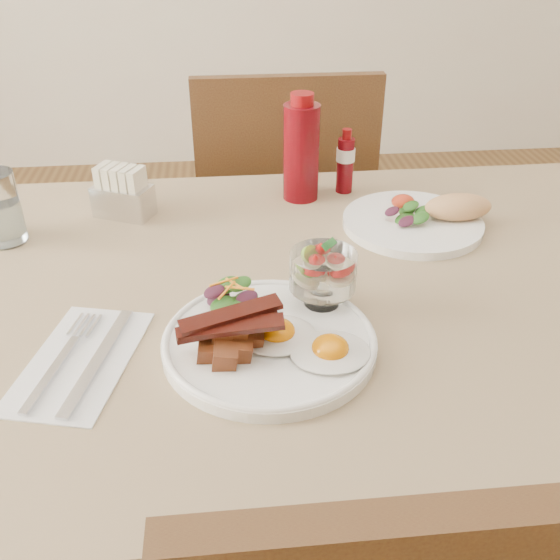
{
  "coord_description": "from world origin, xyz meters",
  "views": [
    {
      "loc": [
        -0.15,
        -0.79,
        1.26
      ],
      "look_at": [
        -0.08,
        -0.09,
        0.82
      ],
      "focal_mm": 40.0,
      "sensor_mm": 36.0,
      "label": 1
    }
  ],
  "objects": [
    {
      "name": "ketchup_bottle",
      "position": [
        -0.0,
        0.32,
        0.85
      ],
      "size": [
        0.07,
        0.07,
        0.2
      ],
      "rotation": [
        0.0,
        0.0,
        -0.06
      ],
      "color": "#5A050B",
      "rests_on": "table"
    },
    {
      "name": "second_plate",
      "position": [
        0.2,
        0.17,
        0.77
      ],
      "size": [
        0.27,
        0.25,
        0.06
      ],
      "rotation": [
        0.0,
        0.0,
        0.4
      ],
      "color": "white",
      "rests_on": "table"
    },
    {
      "name": "fruit_cup",
      "position": [
        -0.02,
        -0.07,
        0.82
      ],
      "size": [
        0.09,
        0.09,
        0.09
      ],
      "rotation": [
        0.0,
        0.0,
        0.35
      ],
      "color": "white",
      "rests_on": "main_plate"
    },
    {
      "name": "fried_eggs",
      "position": [
        -0.06,
        -0.17,
        0.78
      ],
      "size": [
        0.17,
        0.14,
        0.03
      ],
      "rotation": [
        0.0,
        0.0,
        0.05
      ],
      "color": "silver",
      "rests_on": "main_plate"
    },
    {
      "name": "main_plate",
      "position": [
        -0.1,
        -0.15,
        0.76
      ],
      "size": [
        0.28,
        0.28,
        0.02
      ],
      "primitive_type": "cylinder",
      "color": "white",
      "rests_on": "table"
    },
    {
      "name": "napkin_cutlery",
      "position": [
        -0.34,
        -0.15,
        0.75
      ],
      "size": [
        0.17,
        0.25,
        0.01
      ],
      "rotation": [
        0.0,
        0.0,
        -0.24
      ],
      "color": "white",
      "rests_on": "table"
    },
    {
      "name": "sugar_caddy",
      "position": [
        -0.33,
        0.27,
        0.79
      ],
      "size": [
        0.12,
        0.09,
        0.09
      ],
      "rotation": [
        0.0,
        0.0,
        -0.43
      ],
      "color": "silver",
      "rests_on": "table"
    },
    {
      "name": "hot_sauce_bottle",
      "position": [
        0.09,
        0.34,
        0.81
      ],
      "size": [
        0.04,
        0.04,
        0.13
      ],
      "rotation": [
        0.0,
        0.0,
        -0.01
      ],
      "color": "#5A050B",
      "rests_on": "table"
    },
    {
      "name": "chair_far",
      "position": [
        0.0,
        0.66,
        0.52
      ],
      "size": [
        0.42,
        0.42,
        0.93
      ],
      "color": "brown",
      "rests_on": "ground"
    },
    {
      "name": "bacon_potato_pile",
      "position": [
        -0.15,
        -0.17,
        0.79
      ],
      "size": [
        0.14,
        0.08,
        0.05
      ],
      "rotation": [
        0.0,
        0.0,
        -0.33
      ],
      "color": "maroon",
      "rests_on": "main_plate"
    },
    {
      "name": "table",
      "position": [
        0.0,
        0.0,
        0.66
      ],
      "size": [
        1.33,
        0.88,
        0.75
      ],
      "color": "brown",
      "rests_on": "ground"
    },
    {
      "name": "water_glass",
      "position": [
        -0.52,
        0.19,
        0.81
      ],
      "size": [
        0.07,
        0.07,
        0.12
      ],
      "color": "white",
      "rests_on": "table"
    },
    {
      "name": "side_salad",
      "position": [
        -0.15,
        -0.08,
        0.79
      ],
      "size": [
        0.08,
        0.07,
        0.04
      ],
      "rotation": [
        0.0,
        0.0,
        -0.04
      ],
      "color": "#224E14",
      "rests_on": "main_plate"
    }
  ]
}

